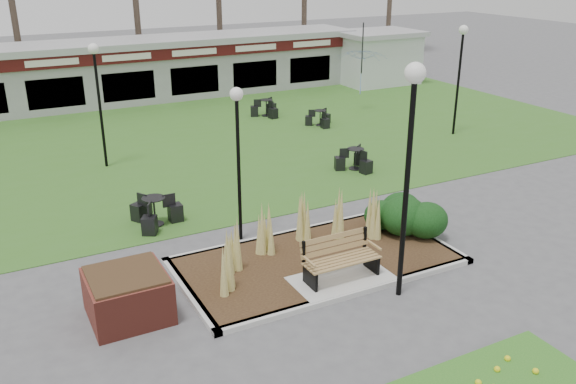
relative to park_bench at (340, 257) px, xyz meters
name	(u,v)px	position (x,y,z in m)	size (l,w,h in m)	color
ground	(345,286)	(0.00, -0.25, -0.59)	(100.00, 100.00, 0.00)	#515154
lawn	(174,143)	(0.00, 11.75, -0.58)	(34.00, 16.00, 0.02)	#386B22
planting_bed	(360,235)	(1.27, 1.10, -0.22)	(6.75, 3.40, 1.27)	#311E13
park_bench	(340,257)	(0.00, 0.00, 0.00)	(1.70, 0.66, 0.93)	#9E8347
brick_planter	(128,295)	(-4.40, 0.75, -0.11)	(1.50, 1.50, 0.95)	maroon
food_pavilion	(120,71)	(0.00, 19.71, 0.89)	(24.60, 3.40, 2.90)	#98989B
service_hut	(377,57)	(13.50, 17.75, 0.86)	(4.40, 3.40, 2.83)	silver
lamp_post_near_left	(411,132)	(0.82, -1.05, 2.95)	(0.40, 0.40, 4.86)	black
lamp_post_near_right	(238,131)	(-1.05, 2.95, 2.21)	(0.32, 0.32, 3.84)	black
lamp_post_mid_right	(97,79)	(-2.84, 10.18, 2.39)	(0.34, 0.34, 4.08)	black
lamp_post_far_right	(461,56)	(10.23, 7.82, 2.49)	(0.35, 0.35, 4.22)	black
bistro_set_a	(155,216)	(-2.73, 4.75, -0.31)	(1.26, 1.45, 0.77)	black
bistro_set_b	(355,162)	(4.42, 6.06, -0.33)	(1.32, 1.25, 0.71)	black
bistro_set_c	(320,120)	(6.18, 11.37, -0.36)	(1.21, 1.08, 0.64)	black
bistro_set_d	(266,110)	(4.90, 13.86, -0.33)	(1.35, 1.26, 0.72)	black
patio_umbrella	(361,72)	(9.10, 12.75, 1.19)	(2.93, 2.96, 2.81)	black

